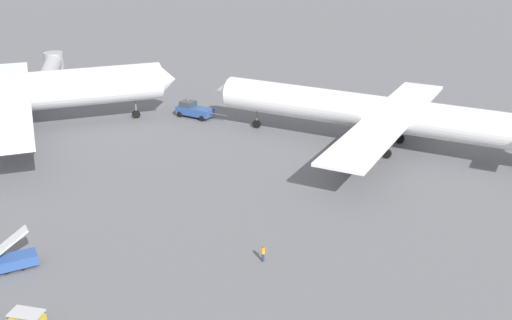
# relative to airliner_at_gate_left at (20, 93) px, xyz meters

# --- Properties ---
(airliner_at_gate_left) EXTENTS (48.51, 49.59, 17.93)m
(airliner_at_gate_left) POSITION_rel_airliner_at_gate_left_xyz_m (0.00, 0.00, 0.00)
(airliner_at_gate_left) COLOR white
(airliner_at_gate_left) RESTS_ON ground
(airliner_being_pushed) EXTENTS (41.99, 40.31, 14.80)m
(airliner_being_pushed) POSITION_rel_airliner_at_gate_left_xyz_m (49.33, -22.47, -0.81)
(airliner_being_pushed) COLOR white
(airliner_being_pushed) RESTS_ON ground
(pushback_tug) EXTENTS (7.49, 7.77, 2.86)m
(pushback_tug) POSITION_rel_airliner_at_gate_left_xyz_m (26.85, -0.92, -4.73)
(pushback_tug) COLOR #2D4C8C
(pushback_tug) RESTS_ON ground
(gse_stair_truck_yellow) EXTENTS (4.89, 2.91, 4.06)m
(gse_stair_truck_yellow) POSITION_rel_airliner_at_gate_left_xyz_m (1.03, -43.32, -4.92)
(gse_stair_truck_yellow) COLOR #2D5199
(gse_stair_truck_yellow) RESTS_ON ground
(ground_crew_marshaller_foreground) EXTENTS (0.50, 0.36, 1.73)m
(ground_crew_marshaller_foreground) POSITION_rel_airliner_at_gate_left_xyz_m (24.54, -48.68, -5.04)
(ground_crew_marshaller_foreground) COLOR #2D3351
(ground_crew_marshaller_foreground) RESTS_ON ground
(jet_bridge) EXTENTS (4.81, 20.32, 5.84)m
(jet_bridge) POSITION_rel_airliner_at_gate_left_xyz_m (4.07, 22.99, -1.89)
(jet_bridge) COLOR #B7B7BC
(jet_bridge) RESTS_ON ground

